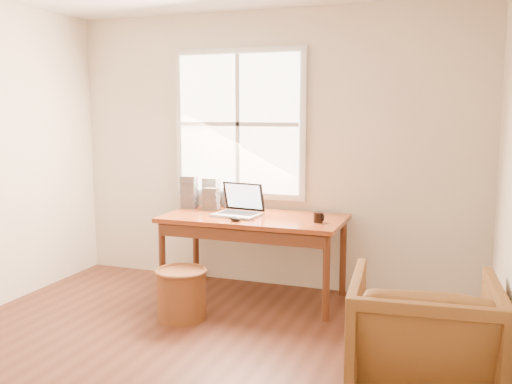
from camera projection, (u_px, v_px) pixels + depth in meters
room_shell at (158, 171)px, 3.46m from camera, size 4.04×4.54×2.64m
desk at (254, 218)px, 5.06m from camera, size 1.60×0.80×0.04m
armchair at (423, 340)px, 3.27m from camera, size 0.89×0.91×0.76m
wicker_stool at (181, 295)px, 4.62m from camera, size 0.52×0.52×0.40m
laptop at (237, 201)px, 5.03m from camera, size 0.42×0.44×0.28m
mouse at (235, 219)px, 4.83m from camera, size 0.14×0.11×0.04m
coffee_mug at (318, 217)px, 4.77m from camera, size 0.09×0.09×0.09m
cd_stack_a at (211, 193)px, 5.47m from camera, size 0.15×0.13×0.29m
cd_stack_b at (211, 199)px, 5.35m from camera, size 0.15×0.13×0.21m
cd_stack_c at (189, 192)px, 5.45m from camera, size 0.15×0.14×0.31m
cd_stack_d at (233, 198)px, 5.49m from camera, size 0.18×0.17×0.19m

